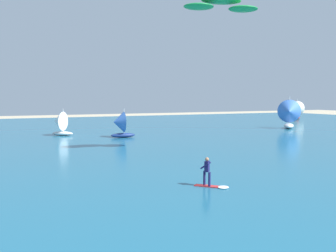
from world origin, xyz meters
TOP-DOWN VIEW (x-y plane):
  - ocean at (0.00, 49.57)m, footprint 160.00×90.00m
  - kitesurfer at (2.29, 17.22)m, footprint 1.76×1.81m
  - kite at (9.22, 26.97)m, footprint 6.92×3.53m
  - sailboat_anchored_offshore at (34.23, 45.35)m, footprint 4.54×4.64m
  - sailboat_outermost at (54.02, 64.16)m, footprint 4.14×4.09m
  - sailboat_heeled_over at (-0.92, 49.87)m, footprint 3.17×3.04m
  - sailboat_mid_right at (5.46, 44.02)m, footprint 3.16×2.70m

SIDE VIEW (x-z plane):
  - ocean at x=0.00m, z-range 0.00..0.10m
  - kitesurfer at x=2.29m, z-range -0.13..1.54m
  - sailboat_heeled_over at x=-0.92m, z-range -0.05..3.49m
  - sailboat_mid_right at x=5.46m, z-range -0.05..3.60m
  - sailboat_outermost at x=54.02m, z-range -0.10..4.57m
  - sailboat_anchored_offshore at x=34.23m, z-range -0.12..5.09m
  - kite at x=9.22m, z-range 12.53..13.53m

